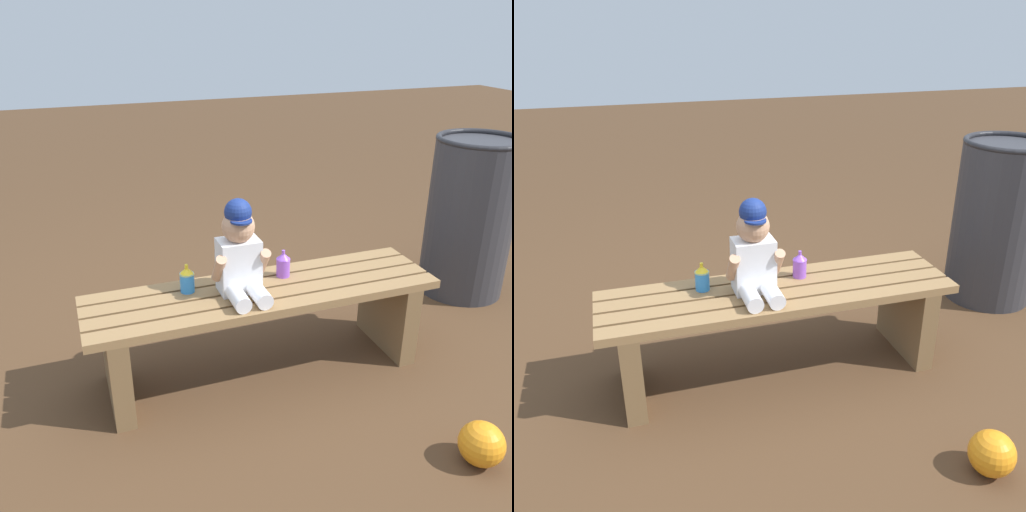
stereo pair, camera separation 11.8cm
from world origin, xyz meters
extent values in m
plane|color=#4C331E|center=(0.00, 0.00, 0.00)|extent=(16.00, 16.00, 0.00)
cube|color=olive|center=(0.00, -0.15, 0.40)|extent=(1.51, 0.09, 0.04)
cube|color=olive|center=(0.00, -0.05, 0.40)|extent=(1.51, 0.09, 0.04)
cube|color=olive|center=(0.00, 0.05, 0.40)|extent=(1.51, 0.09, 0.04)
cube|color=olive|center=(0.00, 0.15, 0.40)|extent=(1.51, 0.09, 0.04)
cube|color=brown|center=(-0.64, 0.00, 0.19)|extent=(0.08, 0.39, 0.38)
cube|color=brown|center=(0.64, 0.00, 0.19)|extent=(0.08, 0.39, 0.38)
cube|color=white|center=(-0.10, 0.02, 0.53)|extent=(0.17, 0.12, 0.23)
sphere|color=tan|center=(-0.10, 0.02, 0.71)|extent=(0.14, 0.14, 0.14)
cylinder|color=navy|center=(-0.10, -0.02, 0.74)|extent=(0.09, 0.09, 0.01)
sphere|color=navy|center=(-0.10, 0.02, 0.77)|extent=(0.11, 0.11, 0.11)
cylinder|color=white|center=(-0.15, -0.10, 0.45)|extent=(0.07, 0.16, 0.07)
cylinder|color=white|center=(-0.06, -0.10, 0.45)|extent=(0.07, 0.16, 0.07)
cylinder|color=tan|center=(-0.19, -0.01, 0.55)|extent=(0.04, 0.12, 0.14)
cylinder|color=tan|center=(-0.01, -0.01, 0.55)|extent=(0.04, 0.12, 0.14)
cylinder|color=#338CE5|center=(-0.31, 0.08, 0.46)|extent=(0.06, 0.06, 0.09)
cone|color=yellow|center=(-0.31, 0.08, 0.51)|extent=(0.06, 0.06, 0.03)
cylinder|color=yellow|center=(-0.31, 0.08, 0.53)|extent=(0.01, 0.01, 0.02)
cylinder|color=#8C4CCC|center=(0.13, 0.08, 0.46)|extent=(0.06, 0.06, 0.09)
cone|color=#8C4CCC|center=(0.13, 0.08, 0.51)|extent=(0.06, 0.06, 0.03)
cylinder|color=#8C4CCC|center=(0.13, 0.08, 0.53)|extent=(0.01, 0.01, 0.02)
sphere|color=orange|center=(0.54, -0.79, 0.08)|extent=(0.16, 0.16, 0.16)
cylinder|color=#333338|center=(1.36, 0.36, 0.43)|extent=(0.47, 0.47, 0.87)
torus|color=#232327|center=(1.36, 0.36, 0.88)|extent=(0.47, 0.47, 0.03)
camera|label=1|loc=(-0.74, -1.95, 1.51)|focal=38.80mm
camera|label=2|loc=(-0.63, -1.99, 1.51)|focal=38.80mm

